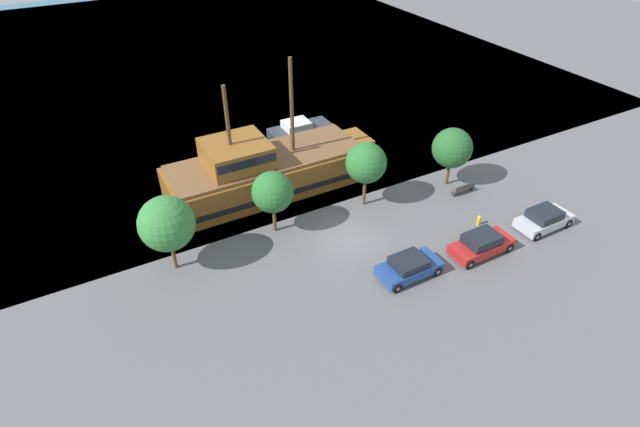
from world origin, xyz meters
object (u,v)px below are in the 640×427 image
Objects in this scene: pirate_ship at (265,170)px; moored_boat_dockside at (300,130)px; parked_car_curb_rear at (409,267)px; fire_hydrant at (479,220)px; parked_car_curb_mid at (544,219)px; parked_car_curb_front at (482,244)px; bench_promenade_east at (464,188)px.

pirate_ship is 9.33m from moored_boat_dockside.
parked_car_curb_rear is (-2.66, -20.04, 0.10)m from moored_boat_dockside.
fire_hydrant is (11.20, -11.48, -1.28)m from pirate_ship.
pirate_ship is 20.35m from parked_car_curb_mid.
pirate_ship reaches higher than parked_car_curb_rear.
moored_boat_dockside is at bearing 97.59° from parked_car_curb_front.
parked_car_curb_rear is at bearing -74.46° from pirate_ship.
parked_car_curb_mid is 11.18m from parked_car_curb_rear.
moored_boat_dockside is at bearing 114.40° from bench_promenade_east.
moored_boat_dockside reaches higher than parked_car_curb_rear.
parked_car_curb_rear is at bearing 177.16° from parked_car_curb_mid.
parked_car_curb_mid is at bearing -43.00° from pirate_ship.
fire_hydrant is (4.83, -18.21, -0.18)m from moored_boat_dockside.
pirate_ship is 3.81× the size of parked_car_curb_front.
pirate_ship is 16.61m from parked_car_curb_front.
parked_car_curb_front reaches higher than parked_car_curb_mid.
pirate_ship reaches higher than parked_car_curb_front.
parked_car_curb_mid is 2.10× the size of bench_promenade_east.
parked_car_curb_front is at bearing -5.76° from parked_car_curb_rear.
pirate_ship is 4.06× the size of parked_car_curb_mid.
parked_car_curb_rear is 5.20× the size of fire_hydrant.
moored_boat_dockside is at bearing 112.44° from parked_car_curb_mid.
parked_car_curb_front is at bearing -131.37° from fire_hydrant.
parked_car_curb_rear reaches higher than fire_hydrant.
parked_car_curb_front is 2.24× the size of bench_promenade_east.
parked_car_curb_mid reaches higher than fire_hydrant.
parked_car_curb_front is 5.66× the size of fire_hydrant.
moored_boat_dockside is (6.36, 6.73, -1.10)m from pirate_ship.
pirate_ship is 13.85m from parked_car_curb_rear.
parked_car_curb_rear is 10.76m from bench_promenade_east.
moored_boat_dockside is 1.34× the size of parked_car_curb_front.
parked_car_curb_rear reaches higher than bench_promenade_east.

